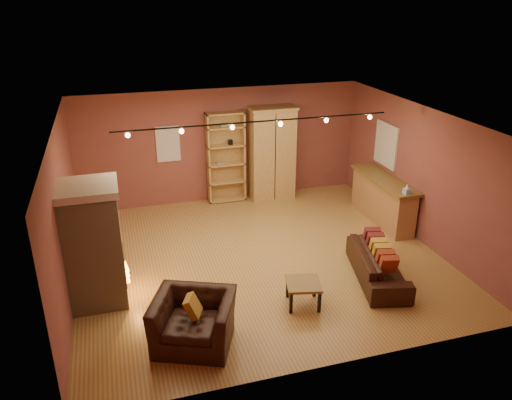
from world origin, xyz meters
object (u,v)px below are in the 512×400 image
object	(u,v)px
armoire	(272,153)
bookcase	(225,156)
armchair	(193,314)
bar_counter	(383,199)
loveseat	(379,259)
coffee_table	(303,286)
fireplace	(94,245)

from	to	relation	value
armoire	bookcase	bearing A→B (deg)	171.11
armoire	armchair	world-z (taller)	armoire
bookcase	armchair	distance (m)	5.64
bar_counter	armoire	bearing A→B (deg)	133.74
bar_counter	armchair	xyz separation A→B (m)	(-4.90, -3.06, -0.02)
armoire	loveseat	world-z (taller)	armoire
armoire	loveseat	bearing A→B (deg)	-81.34
bar_counter	coffee_table	bearing A→B (deg)	-138.63
armoire	armchair	distance (m)	5.94
loveseat	coffee_table	xyz separation A→B (m)	(-1.63, -0.39, -0.03)
bookcase	armoire	world-z (taller)	armoire
fireplace	bar_counter	bearing A→B (deg)	13.27
armchair	fireplace	bearing A→B (deg)	153.41
bookcase	coffee_table	xyz separation A→B (m)	(0.17, -4.87, -0.79)
bookcase	coffee_table	bearing A→B (deg)	-87.99
armoire	coffee_table	world-z (taller)	armoire
bar_counter	coffee_table	world-z (taller)	bar_counter
fireplace	loveseat	bearing A→B (deg)	-8.61
armoire	loveseat	xyz separation A→B (m)	(0.65, -4.29, -0.78)
bar_counter	bookcase	bearing A→B (deg)	144.23
loveseat	coffee_table	world-z (taller)	loveseat
fireplace	loveseat	distance (m)	5.01
armchair	coffee_table	world-z (taller)	armchair
armoire	armchair	size ratio (longest dim) A/B	1.70
bookcase	coffee_table	world-z (taller)	bookcase
armoire	coffee_table	xyz separation A→B (m)	(-0.97, -4.69, -0.81)
bookcase	loveseat	distance (m)	4.88
bar_counter	loveseat	size ratio (longest dim) A/B	1.09
loveseat	fireplace	bearing A→B (deg)	95.16
bar_counter	loveseat	distance (m)	2.59
fireplace	armchair	size ratio (longest dim) A/B	1.53
armchair	loveseat	bearing A→B (deg)	36.53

